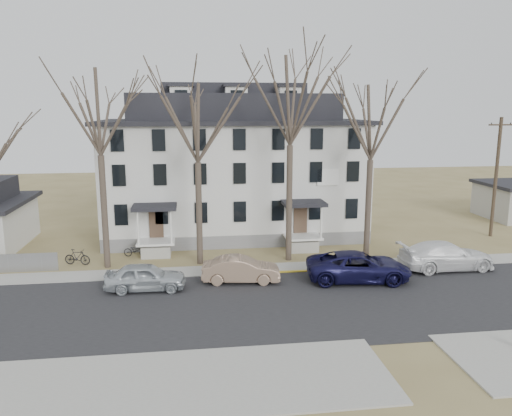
{
  "coord_description": "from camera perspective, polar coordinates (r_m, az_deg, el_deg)",
  "views": [
    {
      "loc": [
        -5.5,
        -22.3,
        10.18
      ],
      "look_at": [
        -1.34,
        9.0,
        3.84
      ],
      "focal_mm": 35.0,
      "sensor_mm": 36.0,
      "label": 1
    }
  ],
  "objects": [
    {
      "name": "car_silver",
      "position": [
        29.14,
        -12.52,
        -7.76
      ],
      "size": [
        4.56,
        1.92,
        1.54
      ],
      "primitive_type": "imported",
      "rotation": [
        0.0,
        0.0,
        1.55
      ],
      "color": "silver",
      "rests_on": "ground"
    },
    {
      "name": "ground",
      "position": [
        25.13,
        5.89,
        -12.61
      ],
      "size": [
        120.0,
        120.0,
        0.0
      ],
      "primitive_type": "plane",
      "color": "olive",
      "rests_on": "ground"
    },
    {
      "name": "far_sidewalk",
      "position": [
        32.44,
        2.6,
        -6.94
      ],
      "size": [
        120.0,
        2.0,
        0.08
      ],
      "primitive_type": "cube",
      "color": "#A09F97",
      "rests_on": "ground"
    },
    {
      "name": "tree_far_left",
      "position": [
        32.57,
        -17.63,
        11.13
      ],
      "size": [
        8.4,
        8.4,
        13.72
      ],
      "color": "#473B31",
      "rests_on": "ground"
    },
    {
      "name": "bicycle_right",
      "position": [
        34.96,
        -19.74,
        -5.36
      ],
      "size": [
        1.81,
        0.92,
        1.05
      ],
      "primitive_type": "imported",
      "rotation": [
        0.0,
        0.0,
        1.32
      ],
      "color": "black",
      "rests_on": "ground"
    },
    {
      "name": "bicycle_left",
      "position": [
        35.64,
        -13.58,
        -4.81
      ],
      "size": [
        1.82,
        1.06,
        0.91
      ],
      "primitive_type": "imported",
      "rotation": [
        0.0,
        0.0,
        1.28
      ],
      "color": "black",
      "rests_on": "ground"
    },
    {
      "name": "main_road",
      "position": [
        26.92,
        4.89,
        -10.91
      ],
      "size": [
        120.0,
        10.0,
        0.04
      ],
      "primitive_type": "cube",
      "color": "#27272A",
      "rests_on": "ground"
    },
    {
      "name": "tree_mid_left",
      "position": [
        32.11,
        -6.78,
        10.25
      ],
      "size": [
        7.8,
        7.8,
        12.74
      ],
      "color": "#473B31",
      "rests_on": "ground"
    },
    {
      "name": "tree_mid_right",
      "position": [
        34.28,
        13.13,
        10.1
      ],
      "size": [
        7.8,
        7.8,
        12.74
      ],
      "color": "#473B31",
      "rests_on": "ground"
    },
    {
      "name": "car_navy",
      "position": [
        30.58,
        11.64,
        -6.63
      ],
      "size": [
        6.47,
        3.56,
        1.72
      ],
      "primitive_type": "imported",
      "rotation": [
        0.0,
        0.0,
        1.45
      ],
      "color": "#13123A",
      "rests_on": "ground"
    },
    {
      "name": "utility_pole_far",
      "position": [
        43.84,
        25.74,
        3.32
      ],
      "size": [
        2.0,
        0.28,
        9.5
      ],
      "color": "#3D3023",
      "rests_on": "ground"
    },
    {
      "name": "tree_center",
      "position": [
        32.77,
        3.98,
        12.92
      ],
      "size": [
        9.0,
        9.0,
        14.7
      ],
      "color": "#473B31",
      "rests_on": "ground"
    },
    {
      "name": "yellow_curb",
      "position": [
        32.84,
        11.57,
        -6.94
      ],
      "size": [
        14.0,
        0.25,
        0.06
      ],
      "primitive_type": "cube",
      "color": "gold",
      "rests_on": "ground"
    },
    {
      "name": "car_tan",
      "position": [
        29.75,
        -1.73,
        -7.11
      ],
      "size": [
        4.75,
        2.11,
        1.52
      ],
      "primitive_type": "imported",
      "rotation": [
        0.0,
        0.0,
        1.46
      ],
      "color": "#967962",
      "rests_on": "ground"
    },
    {
      "name": "boarding_house",
      "position": [
        40.69,
        -2.59,
        4.58
      ],
      "size": [
        20.8,
        12.36,
        12.05
      ],
      "color": "slate",
      "rests_on": "ground"
    },
    {
      "name": "car_white",
      "position": [
        34.24,
        20.9,
        -5.17
      ],
      "size": [
        6.14,
        2.66,
        1.76
      ],
      "primitive_type": "imported",
      "rotation": [
        0.0,
        0.0,
        1.6
      ],
      "color": "white",
      "rests_on": "ground"
    },
    {
      "name": "near_sidewalk_left",
      "position": [
        20.23,
        -14.41,
        -19.24
      ],
      "size": [
        20.0,
        5.0,
        0.08
      ],
      "primitive_type": "cube",
      "color": "#A09F97",
      "rests_on": "ground"
    }
  ]
}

